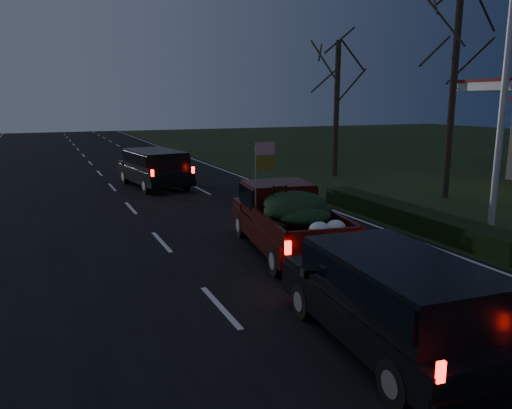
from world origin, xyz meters
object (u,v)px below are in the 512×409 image
object	(u,v)px
pickup_truck	(287,215)
lead_suv	(155,165)
rear_suv	(395,293)
light_pole	(509,47)

from	to	relation	value
pickup_truck	lead_suv	distance (m)	11.49
rear_suv	pickup_truck	bearing A→B (deg)	84.55
light_pole	pickup_truck	xyz separation A→B (m)	(-6.58, 0.85, -4.50)
light_pole	rear_suv	bearing A→B (deg)	-147.85
pickup_truck	lead_suv	xyz separation A→B (m)	(-1.05, 11.44, 0.08)
pickup_truck	rear_suv	xyz separation A→B (m)	(-0.94, -5.57, -0.00)
pickup_truck	light_pole	bearing A→B (deg)	1.20
light_pole	lead_suv	world-z (taller)	light_pole
pickup_truck	rear_suv	bearing A→B (deg)	-91.03
light_pole	rear_suv	world-z (taller)	light_pole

